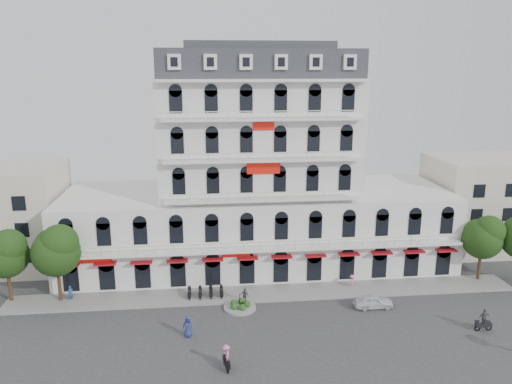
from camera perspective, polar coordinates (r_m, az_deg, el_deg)
The scene contains 17 objects.
ground at distance 45.64m, azimuth 2.65°, elevation -16.43°, with size 120.00×120.00×0.00m, color #38383A.
sidewalk at distance 53.47m, azimuth 1.18°, elevation -11.49°, with size 53.00×4.00×0.16m, color gray.
main_building at distance 58.66m, azimuth 0.13°, elevation 1.09°, with size 45.00×15.00×25.80m.
flank_building_west at distance 65.77m, azimuth -27.08°, elevation -2.62°, with size 14.00×10.00×12.00m, color beige.
flank_building_east at distance 71.14m, azimuth 24.73°, elevation -1.18°, with size 14.00×10.00×12.00m, color beige.
traffic_island at distance 50.45m, azimuth -1.85°, elevation -12.92°, with size 3.20×3.20×1.60m.
parked_scooter_row at distance 52.97m, azimuth -5.78°, elevation -11.92°, with size 4.40×1.80×1.10m, color black, non-canonical shape.
tree_west_outer at distance 55.61m, azimuth -26.68°, elevation -6.16°, with size 4.50×4.48×7.76m.
tree_west_inner at distance 53.47m, azimuth -21.87°, elevation -6.05°, with size 4.76×4.76×8.25m.
tree_east_inner at distance 60.14m, azimuth 24.54°, elevation -4.59°, with size 4.40×4.37×7.57m.
parked_car at distance 51.78m, azimuth 13.25°, elevation -12.07°, with size 1.56×3.87×1.32m, color silver.
rider_northeast at distance 50.68m, azimuth 24.62°, elevation -13.12°, with size 1.70×0.42×2.20m.
rider_center at distance 41.31m, azimuth -3.41°, elevation -18.24°, with size 0.75×1.70×2.09m.
pedestrian_left at distance 45.87m, azimuth -7.81°, elevation -14.99°, with size 0.95×0.62×1.94m, color navy.
pedestrian_mid at distance 51.37m, azimuth -1.27°, elevation -11.75°, with size 0.91×0.38×1.55m, color #4E4C53.
pedestrian_right at distance 55.49m, azimuth 10.91°, elevation -10.00°, with size 0.97×0.56×1.50m, color pink.
pedestrian_far at distance 55.02m, azimuth -20.43°, elevation -10.81°, with size 0.60×0.40×1.65m, color navy.
Camera 1 is at (-6.14, -38.82, 23.20)m, focal length 35.00 mm.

